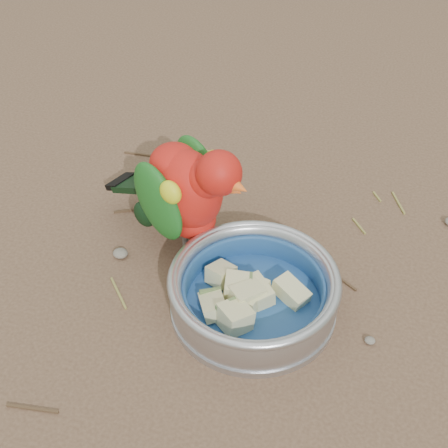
% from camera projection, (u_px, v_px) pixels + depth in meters
% --- Properties ---
extents(ground, '(60.00, 60.00, 0.00)m').
position_uv_depth(ground, '(243.00, 369.00, 0.74)').
color(ground, brown).
extents(food_bowl, '(0.21, 0.21, 0.02)m').
position_uv_depth(food_bowl, '(253.00, 305.00, 0.80)').
color(food_bowl, '#B2B2BA').
rests_on(food_bowl, ground).
extents(bowl_wall, '(0.21, 0.21, 0.04)m').
position_uv_depth(bowl_wall, '(254.00, 289.00, 0.78)').
color(bowl_wall, '#B2B2BA').
rests_on(bowl_wall, food_bowl).
extents(fruit_wedges, '(0.13, 0.13, 0.03)m').
position_uv_depth(fruit_wedges, '(254.00, 293.00, 0.79)').
color(fruit_wedges, beige).
rests_on(fruit_wedges, food_bowl).
extents(lory_parrot, '(0.25, 0.19, 0.18)m').
position_uv_depth(lory_parrot, '(188.00, 199.00, 0.83)').
color(lory_parrot, red).
rests_on(lory_parrot, ground).
extents(ground_debris, '(0.90, 0.80, 0.01)m').
position_uv_depth(ground_debris, '(276.00, 337.00, 0.77)').
color(ground_debris, olive).
rests_on(ground_debris, ground).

